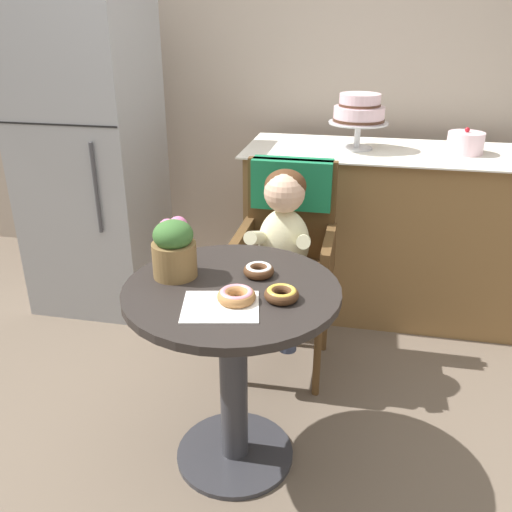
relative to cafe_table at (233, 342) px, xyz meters
name	(u,v)px	position (x,y,z in m)	size (l,w,h in m)	color
ground_plane	(235,455)	(0.00, 0.00, -0.51)	(8.00, 8.00, 0.00)	#6B5B4C
back_wall	(307,49)	(0.00, 1.85, 0.84)	(4.80, 0.10, 2.70)	#B2A393
cafe_table	(233,342)	(0.00, 0.00, 0.00)	(0.72, 0.72, 0.72)	#282321
wicker_chair	(288,233)	(0.08, 0.71, 0.13)	(0.42, 0.45, 0.95)	brown
seated_child	(282,238)	(0.08, 0.55, 0.17)	(0.27, 0.32, 0.73)	beige
paper_napkin	(222,307)	(0.00, -0.14, 0.21)	(0.23, 0.20, 0.00)	white
donut_front	(236,295)	(0.04, -0.09, 0.23)	(0.12, 0.12, 0.04)	#AD7542
donut_mid	(259,270)	(0.07, 0.10, 0.23)	(0.11, 0.11, 0.04)	#4C2D19
donut_side	(282,294)	(0.17, -0.05, 0.23)	(0.11, 0.11, 0.04)	#4C2D19
flower_vase	(174,246)	(-0.21, 0.04, 0.32)	(0.15, 0.15, 0.20)	brown
display_counter	(390,232)	(0.55, 1.30, -0.05)	(1.56, 0.62, 0.90)	olive
tiered_cake_stand	(359,112)	(0.34, 1.30, 0.58)	(0.30, 0.30, 0.28)	silver
round_layer_cake	(465,143)	(0.87, 1.31, 0.44)	(0.18, 0.18, 0.13)	silver
refrigerator	(91,154)	(-1.05, 1.10, 0.34)	(0.64, 0.63, 1.70)	#9EA0A5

